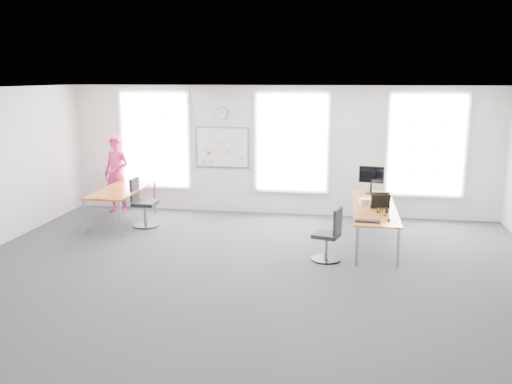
% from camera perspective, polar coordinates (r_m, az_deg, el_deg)
% --- Properties ---
extents(floor, '(10.00, 10.00, 0.00)m').
position_cam_1_polar(floor, '(9.16, -0.70, -8.32)').
color(floor, '#2A2A30').
rests_on(floor, ground).
extents(ceiling, '(10.00, 10.00, 0.00)m').
position_cam_1_polar(ceiling, '(8.59, -0.75, 10.79)').
color(ceiling, white).
rests_on(ceiling, ground).
extents(wall_back, '(10.00, 0.00, 10.00)m').
position_cam_1_polar(wall_back, '(12.66, 2.44, 4.37)').
color(wall_back, silver).
rests_on(wall_back, ground).
extents(wall_front, '(10.00, 0.00, 10.00)m').
position_cam_1_polar(wall_front, '(5.00, -8.82, -7.84)').
color(wall_front, silver).
rests_on(wall_front, ground).
extents(window_left, '(1.60, 0.06, 2.20)m').
position_cam_1_polar(window_left, '(13.30, -10.57, 5.42)').
color(window_left, silver).
rests_on(window_left, wall_back).
extents(window_mid, '(1.60, 0.06, 2.20)m').
position_cam_1_polar(window_mid, '(12.57, 3.79, 5.22)').
color(window_mid, silver).
rests_on(window_mid, wall_back).
extents(window_right, '(1.60, 0.06, 2.20)m').
position_cam_1_polar(window_right, '(12.65, 17.49, 4.73)').
color(window_right, silver).
rests_on(window_right, wall_back).
extents(desk_right, '(0.80, 3.02, 0.73)m').
position_cam_1_polar(desk_right, '(10.76, 12.32, -1.68)').
color(desk_right, '#AA5B2C').
rests_on(desk_right, ground).
extents(desk_left, '(0.87, 2.18, 0.80)m').
position_cam_1_polar(desk_left, '(12.21, -13.94, 0.07)').
color(desk_left, '#AA5B2C').
rests_on(desk_left, ground).
extents(chair_right, '(0.53, 0.53, 0.96)m').
position_cam_1_polar(chair_right, '(9.62, 7.74, -4.79)').
color(chair_right, black).
rests_on(chair_right, ground).
extents(chair_left, '(0.56, 0.56, 1.06)m').
position_cam_1_polar(chair_left, '(11.97, -11.89, -1.38)').
color(chair_left, black).
rests_on(chair_left, ground).
extents(person, '(0.77, 0.62, 1.84)m').
position_cam_1_polar(person, '(13.22, -14.45, 1.78)').
color(person, '#C02463').
rests_on(person, ground).
extents(whiteboard, '(1.20, 0.03, 0.90)m').
position_cam_1_polar(whiteboard, '(12.86, -3.58, 4.70)').
color(whiteboard, white).
rests_on(whiteboard, wall_back).
extents(wall_clock, '(0.30, 0.04, 0.30)m').
position_cam_1_polar(wall_clock, '(12.78, -3.63, 8.26)').
color(wall_clock, gray).
rests_on(wall_clock, wall_back).
extents(keyboard, '(0.45, 0.19, 0.02)m').
position_cam_1_polar(keyboard, '(9.55, 11.68, -3.04)').
color(keyboard, black).
rests_on(keyboard, desk_right).
extents(mouse, '(0.08, 0.12, 0.04)m').
position_cam_1_polar(mouse, '(9.70, 13.82, -2.84)').
color(mouse, black).
rests_on(mouse, desk_right).
extents(lens_cap, '(0.07, 0.07, 0.01)m').
position_cam_1_polar(lens_cap, '(10.04, 13.42, -2.42)').
color(lens_cap, black).
rests_on(lens_cap, desk_right).
extents(headphones, '(0.19, 0.10, 0.11)m').
position_cam_1_polar(headphones, '(10.20, 13.13, -1.89)').
color(headphones, black).
rests_on(headphones, desk_right).
extents(laptop_sleeve, '(0.38, 0.28, 0.30)m').
position_cam_1_polar(laptop_sleeve, '(10.54, 12.98, -0.92)').
color(laptop_sleeve, black).
rests_on(laptop_sleeve, desk_right).
extents(paper_stack, '(0.41, 0.35, 0.12)m').
position_cam_1_polar(paper_stack, '(10.86, 11.73, -0.96)').
color(paper_stack, beige).
rests_on(paper_stack, desk_right).
extents(monitor, '(0.53, 0.22, 0.59)m').
position_cam_1_polar(monitor, '(11.79, 12.06, 1.52)').
color(monitor, black).
rests_on(monitor, desk_right).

